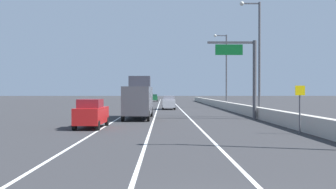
# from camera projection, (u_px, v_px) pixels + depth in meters

# --- Properties ---
(ground_plane) EXTENTS (320.00, 320.00, 0.00)m
(ground_plane) POSITION_uv_depth(u_px,v_px,m) (169.00, 105.00, 71.28)
(ground_plane) COLOR #2D2D30
(lane_stripe_left) EXTENTS (0.16, 130.00, 0.00)m
(lane_stripe_left) POSITION_uv_depth(u_px,v_px,m) (137.00, 107.00, 62.21)
(lane_stripe_left) COLOR silver
(lane_stripe_left) RESTS_ON ground_plane
(lane_stripe_center) EXTENTS (0.16, 130.00, 0.00)m
(lane_stripe_center) POSITION_uv_depth(u_px,v_px,m) (158.00, 107.00, 62.26)
(lane_stripe_center) COLOR silver
(lane_stripe_center) RESTS_ON ground_plane
(lane_stripe_right) EXTENTS (0.16, 130.00, 0.00)m
(lane_stripe_right) POSITION_uv_depth(u_px,v_px,m) (179.00, 107.00, 62.30)
(lane_stripe_right) COLOR silver
(lane_stripe_right) RESTS_ON ground_plane
(jersey_barrier_right) EXTENTS (0.60, 120.00, 1.10)m
(jersey_barrier_right) POSITION_uv_depth(u_px,v_px,m) (237.00, 108.00, 47.39)
(jersey_barrier_right) COLOR #B2ADA3
(jersey_barrier_right) RESTS_ON ground_plane
(overhead_sign_gantry) EXTENTS (4.68, 0.36, 7.50)m
(overhead_sign_gantry) POSITION_uv_depth(u_px,v_px,m) (247.00, 70.00, 35.76)
(overhead_sign_gantry) COLOR #47474C
(overhead_sign_gantry) RESTS_ON ground_plane
(speed_advisory_sign) EXTENTS (0.60, 0.11, 3.00)m
(speed_advisory_sign) POSITION_uv_depth(u_px,v_px,m) (300.00, 106.00, 23.13)
(speed_advisory_sign) COLOR #4C4C51
(speed_advisory_sign) RESTS_ON ground_plane
(lamp_post_right_second) EXTENTS (2.14, 0.44, 11.78)m
(lamp_post_right_second) POSITION_uv_depth(u_px,v_px,m) (257.00, 52.00, 38.12)
(lamp_post_right_second) COLOR #4C4C51
(lamp_post_right_second) RESTS_ON ground_plane
(lamp_post_right_third) EXTENTS (2.14, 0.44, 11.78)m
(lamp_post_right_third) POSITION_uv_depth(u_px,v_px,m) (225.00, 66.00, 60.00)
(lamp_post_right_third) COLOR #4C4C51
(lamp_post_right_third) RESTS_ON ground_plane
(car_red_0) EXTENTS (1.89, 4.52, 2.09)m
(car_red_0) POSITION_uv_depth(u_px,v_px,m) (91.00, 114.00, 27.04)
(car_red_0) COLOR red
(car_red_0) RESTS_ON ground_plane
(car_silver_1) EXTENTS (1.93, 4.63, 2.02)m
(car_silver_1) POSITION_uv_depth(u_px,v_px,m) (169.00, 103.00, 55.51)
(car_silver_1) COLOR #B7B7BC
(car_silver_1) RESTS_ON ground_plane
(car_green_2) EXTENTS (1.89, 4.62, 1.91)m
(car_green_2) POSITION_uv_depth(u_px,v_px,m) (154.00, 98.00, 101.12)
(car_green_2) COLOR #196033
(car_green_2) RESTS_ON ground_plane
(box_truck) EXTENTS (2.56, 7.95, 4.18)m
(box_truck) POSITION_uv_depth(u_px,v_px,m) (139.00, 99.00, 36.32)
(box_truck) COLOR #4C4C51
(box_truck) RESTS_ON ground_plane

